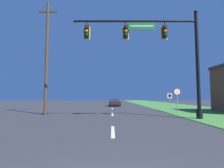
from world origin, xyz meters
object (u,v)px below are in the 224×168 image
at_px(route_sign_post, 169,98).
at_px(utility_pole_near, 46,56).
at_px(stop_sign, 177,95).
at_px(car_ahead, 114,103).
at_px(signal_mast, 163,50).

relative_size(route_sign_post, utility_pole_near, 0.19).
distance_m(stop_sign, route_sign_post, 2.90).
distance_m(car_ahead, route_sign_post, 12.43).
bearing_deg(signal_mast, utility_pole_near, 162.56).
relative_size(signal_mast, stop_sign, 3.84).
height_order(car_ahead, utility_pole_near, utility_pole_near).
distance_m(signal_mast, route_sign_post, 9.30).
xyz_separation_m(signal_mast, car_ahead, (-3.43, 18.58, -4.59)).
distance_m(signal_mast, stop_sign, 6.73).
distance_m(signal_mast, car_ahead, 19.44).
bearing_deg(utility_pole_near, route_sign_post, 20.39).
distance_m(route_sign_post, utility_pole_near, 14.46).
height_order(signal_mast, utility_pole_near, utility_pole_near).
bearing_deg(signal_mast, stop_sign, 60.99).
distance_m(signal_mast, utility_pole_near, 10.51).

